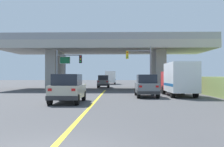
{
  "coord_description": "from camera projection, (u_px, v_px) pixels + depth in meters",
  "views": [
    {
      "loc": [
        1.71,
        -5.99,
        1.89
      ],
      "look_at": [
        0.98,
        24.43,
        2.19
      ],
      "focal_mm": 40.64,
      "sensor_mm": 36.0,
      "label": 1
    }
  ],
  "objects": [
    {
      "name": "box_truck",
      "position": [
        179.0,
        79.0,
        23.76
      ],
      "size": [
        2.33,
        6.41,
        3.1
      ],
      "color": "red",
      "rests_on": "ground"
    },
    {
      "name": "ground",
      "position": [
        106.0,
        89.0,
        37.19
      ],
      "size": [
        160.0,
        160.0,
        0.0
      ],
      "primitive_type": "plane",
      "color": "#424244"
    },
    {
      "name": "suv_crossing",
      "position": [
        146.0,
        86.0,
        22.92
      ],
      "size": [
        1.92,
        4.54,
        2.02
      ],
      "rotation": [
        0.0,
        0.0,
        -0.01
      ],
      "color": "slate",
      "rests_on": "ground"
    },
    {
      "name": "sedan_oncoming",
      "position": [
        104.0,
        81.0,
        41.41
      ],
      "size": [
        1.86,
        4.36,
        2.02
      ],
      "color": "slate",
      "rests_on": "ground"
    },
    {
      "name": "suv_lead",
      "position": [
        68.0,
        88.0,
        17.85
      ],
      "size": [
        2.04,
        4.28,
        2.02
      ],
      "color": "#B7B29E",
      "rests_on": "ground"
    },
    {
      "name": "traffic_signal_nearside",
      "position": [
        142.0,
        62.0,
        30.8
      ],
      "size": [
        3.11,
        0.36,
        5.51
      ],
      "color": "slate",
      "rests_on": "ground"
    },
    {
      "name": "overpass_bridge",
      "position": [
        106.0,
        52.0,
        37.25
      ],
      "size": [
        29.53,
        9.99,
        7.5
      ],
      "color": "#A8A59E",
      "rests_on": "ground"
    },
    {
      "name": "highway_sign",
      "position": [
        65.0,
        65.0,
        34.34
      ],
      "size": [
        1.42,
        0.17,
        4.68
      ],
      "color": "slate",
      "rests_on": "ground"
    },
    {
      "name": "traffic_signal_farside",
      "position": [
        66.0,
        65.0,
        30.55
      ],
      "size": [
        3.11,
        0.36,
        5.04
      ],
      "color": "slate",
      "rests_on": "ground"
    },
    {
      "name": "semi_truck_distant",
      "position": [
        111.0,
        77.0,
        59.19
      ],
      "size": [
        2.33,
        7.22,
        2.98
      ],
      "color": "red",
      "rests_on": "ground"
    },
    {
      "name": "lane_divider_stripe",
      "position": [
        97.0,
        100.0,
        20.04
      ],
      "size": [
        0.2,
        28.08,
        0.01
      ],
      "primitive_type": "cube",
      "color": "yellow",
      "rests_on": "ground"
    }
  ]
}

